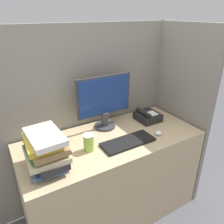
# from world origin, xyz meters

# --- Properties ---
(cubicle_panel_rear) EXTENTS (1.81, 0.04, 1.58)m
(cubicle_panel_rear) POSITION_xyz_m (0.00, 0.66, 0.79)
(cubicle_panel_rear) COLOR gray
(cubicle_panel_rear) RESTS_ON ground_plane
(cubicle_panel_right) EXTENTS (0.04, 0.68, 1.58)m
(cubicle_panel_right) POSITION_xyz_m (0.74, 0.34, 0.79)
(cubicle_panel_right) COLOR gray
(cubicle_panel_right) RESTS_ON ground_plane
(desk) EXTENTS (1.41, 0.62, 0.76)m
(desk) POSITION_xyz_m (0.00, 0.31, 0.38)
(desk) COLOR tan
(desk) RESTS_ON ground_plane
(monitor) EXTENTS (0.47, 0.18, 0.44)m
(monitor) POSITION_xyz_m (0.05, 0.50, 0.99)
(monitor) COLOR #333338
(monitor) RESTS_ON desk
(keyboard) EXTENTS (0.41, 0.16, 0.02)m
(keyboard) POSITION_xyz_m (0.07, 0.19, 0.77)
(keyboard) COLOR black
(keyboard) RESTS_ON desk
(mouse) EXTENTS (0.06, 0.05, 0.03)m
(mouse) POSITION_xyz_m (0.35, 0.16, 0.78)
(mouse) COLOR silver
(mouse) RESTS_ON desk
(coffee_cup) EXTENTS (0.08, 0.08, 0.13)m
(coffee_cup) POSITION_xyz_m (-0.22, 0.26, 0.82)
(coffee_cup) COLOR #8CB247
(coffee_cup) RESTS_ON desk
(book_stack) EXTENTS (0.25, 0.32, 0.25)m
(book_stack) POSITION_xyz_m (-0.52, 0.22, 0.89)
(book_stack) COLOR slate
(book_stack) RESTS_ON desk
(desk_telephone) EXTENTS (0.19, 0.20, 0.10)m
(desk_telephone) POSITION_xyz_m (0.44, 0.41, 0.80)
(desk_telephone) COLOR black
(desk_telephone) RESTS_ON desk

